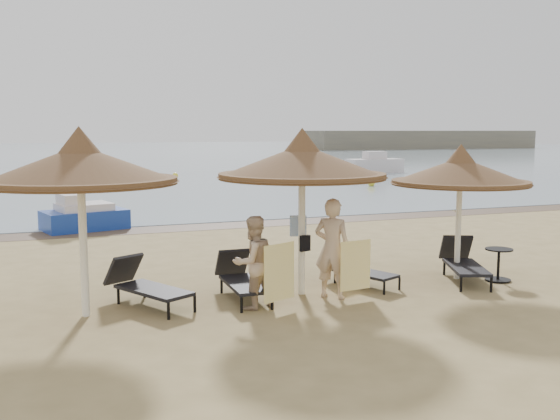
% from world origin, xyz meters
% --- Properties ---
extents(ground, '(160.00, 160.00, 0.00)m').
position_xyz_m(ground, '(0.00, 0.00, 0.00)').
color(ground, tan).
rests_on(ground, ground).
extents(sea, '(200.00, 140.00, 0.03)m').
position_xyz_m(sea, '(0.00, 80.00, 0.01)').
color(sea, gray).
rests_on(sea, ground).
extents(wet_sand_strip, '(200.00, 1.60, 0.01)m').
position_xyz_m(wet_sand_strip, '(0.00, 9.40, 0.00)').
color(wet_sand_strip, brown).
rests_on(wet_sand_strip, ground).
extents(palapa_left, '(3.15, 3.15, 3.13)m').
position_xyz_m(palapa_left, '(-3.73, 0.60, 2.49)').
color(palapa_left, white).
rests_on(palapa_left, ground).
extents(palapa_center, '(3.13, 3.13, 3.10)m').
position_xyz_m(palapa_center, '(0.16, 0.65, 2.47)').
color(palapa_center, white).
rests_on(palapa_center, ground).
extents(palapa_right, '(2.81, 2.81, 2.79)m').
position_xyz_m(palapa_right, '(3.65, 0.66, 2.22)').
color(palapa_right, white).
rests_on(palapa_right, ground).
extents(lounger_far_left, '(1.42, 1.92, 0.83)m').
position_xyz_m(lounger_far_left, '(-2.71, 0.93, 0.37)').
color(lounger_far_left, black).
rests_on(lounger_far_left, ground).
extents(lounger_near_left, '(0.63, 1.83, 0.81)m').
position_xyz_m(lounger_near_left, '(-0.97, 0.84, 0.37)').
color(lounger_near_left, black).
rests_on(lounger_near_left, ground).
extents(lounger_near_right, '(1.13, 1.70, 0.73)m').
position_xyz_m(lounger_near_right, '(1.46, 0.95, 0.33)').
color(lounger_near_right, black).
rests_on(lounger_near_right, ground).
extents(lounger_far_right, '(1.30, 1.98, 0.85)m').
position_xyz_m(lounger_far_right, '(3.70, 0.54, 0.38)').
color(lounger_far_right, black).
rests_on(lounger_far_right, ground).
extents(side_table, '(0.55, 0.55, 0.67)m').
position_xyz_m(side_table, '(4.31, 0.19, 0.31)').
color(side_table, black).
rests_on(side_table, ground).
extents(person_left, '(0.98, 0.78, 1.87)m').
position_xyz_m(person_left, '(-0.99, 0.07, 0.93)').
color(person_left, '#CBAC8A').
rests_on(person_left, ground).
extents(person_right, '(1.16, 1.14, 2.14)m').
position_xyz_m(person_right, '(0.58, 0.21, 1.07)').
color(person_right, '#CBAC8A').
rests_on(person_right, ground).
extents(towel_left, '(0.65, 0.30, 0.98)m').
position_xyz_m(towel_left, '(-0.64, -0.28, 0.68)').
color(towel_left, yellow).
rests_on(towel_left, ground).
extents(towel_right, '(0.65, 0.10, 0.91)m').
position_xyz_m(towel_right, '(0.93, -0.04, 0.63)').
color(towel_right, yellow).
rests_on(towel_right, ground).
extents(bag_patterned, '(0.32, 0.17, 0.39)m').
position_xyz_m(bag_patterned, '(0.16, 0.83, 1.27)').
color(bag_patterned, white).
rests_on(bag_patterned, ground).
extents(bag_dark, '(0.22, 0.12, 0.29)m').
position_xyz_m(bag_dark, '(0.16, 0.49, 0.99)').
color(bag_dark, black).
rests_on(bag_dark, ground).
extents(pedal_boat, '(2.72, 2.02, 1.13)m').
position_xyz_m(pedal_boat, '(-3.24, 10.08, 0.42)').
color(pedal_boat, '#173798').
rests_on(pedal_boat, ground).
extents(buoy_mid, '(0.38, 0.38, 0.38)m').
position_xyz_m(buoy_mid, '(3.39, 29.55, 0.19)').
color(buoy_mid, yellow).
rests_on(buoy_mid, ground).
extents(buoy_right, '(0.41, 0.41, 0.41)m').
position_xyz_m(buoy_right, '(12.42, 20.28, 0.21)').
color(buoy_right, yellow).
rests_on(buoy_right, ground).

